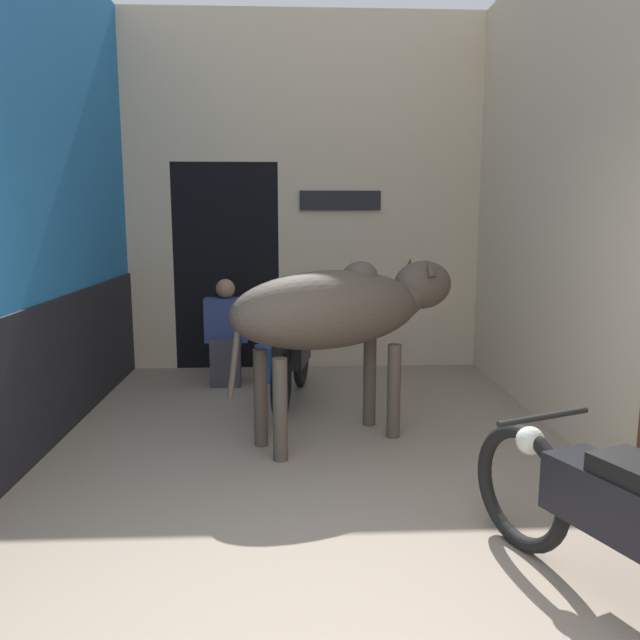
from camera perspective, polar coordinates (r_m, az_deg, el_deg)
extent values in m
cube|color=#236BAD|center=(5.19, -25.71, 11.25)|extent=(0.18, 5.09, 4.07)
cube|color=black|center=(5.29, -23.58, -4.69)|extent=(0.03, 5.09, 1.14)
cube|color=beige|center=(7.56, -1.50, 20.47)|extent=(4.11, 0.18, 1.66)
cube|color=beige|center=(7.62, -15.08, 4.70)|extent=(0.53, 0.18, 2.41)
cube|color=beige|center=(7.52, 5.28, 4.92)|extent=(2.36, 0.18, 2.41)
cube|color=black|center=(7.84, -8.23, 5.05)|extent=(1.23, 0.90, 2.41)
cube|color=black|center=(7.34, 1.86, 10.87)|extent=(0.94, 0.03, 0.22)
cube|color=beige|center=(5.32, 23.50, 11.33)|extent=(0.18, 5.09, 4.07)
ellipsoid|color=#4C4238|center=(4.86, 0.80, 0.97)|extent=(1.76, 1.31, 0.61)
ellipsoid|color=#4C4238|center=(4.98, 3.69, 4.07)|extent=(0.38, 0.36, 0.23)
cylinder|color=#4C4238|center=(5.27, 7.97, 2.07)|extent=(0.49, 0.44, 0.40)
ellipsoid|color=#4C4238|center=(5.35, 9.36, 3.20)|extent=(0.65, 0.55, 0.41)
cylinder|color=#4C4238|center=(4.57, -7.76, -2.78)|extent=(0.15, 0.10, 0.70)
cylinder|color=#4C4238|center=(5.41, 4.56, -5.60)|extent=(0.11, 0.11, 0.78)
cylinder|color=#4C4238|center=(5.13, 6.77, -6.48)|extent=(0.11, 0.11, 0.78)
cylinder|color=#4C4238|center=(4.94, -5.45, -7.09)|extent=(0.11, 0.11, 0.78)
cylinder|color=#4C4238|center=(4.63, -3.66, -8.20)|extent=(0.11, 0.11, 0.78)
cone|color=#473D33|center=(5.42, 8.11, 4.93)|extent=(0.12, 0.15, 0.17)
cone|color=#473D33|center=(5.20, 10.01, 4.69)|extent=(0.12, 0.15, 0.17)
torus|color=black|center=(3.65, 17.90, -14.35)|extent=(0.33, 0.67, 0.69)
cube|color=black|center=(3.19, 25.56, -14.76)|extent=(0.50, 0.72, 0.28)
cylinder|color=black|center=(3.41, 19.78, -8.35)|extent=(0.55, 0.24, 0.03)
sphere|color=silver|center=(3.51, 18.67, -10.40)|extent=(0.15, 0.15, 0.15)
torus|color=black|center=(5.55, -3.54, -5.71)|extent=(0.19, 0.68, 0.68)
torus|color=black|center=(6.62, -1.74, -3.20)|extent=(0.19, 0.68, 0.68)
cube|color=black|center=(6.05, -2.57, -2.69)|extent=(0.38, 0.66, 0.28)
cube|color=black|center=(5.85, -2.86, -1.30)|extent=(0.34, 0.53, 0.09)
cylinder|color=black|center=(6.42, -1.93, 0.32)|extent=(0.58, 0.13, 0.03)
sphere|color=silver|center=(6.53, -1.81, -0.90)|extent=(0.15, 0.15, 0.15)
cube|color=#3D3842|center=(6.71, -8.61, -4.34)|extent=(0.32, 0.14, 0.40)
cube|color=#3D3842|center=(6.75, -8.59, -2.08)|extent=(0.32, 0.32, 0.11)
cube|color=navy|center=(6.77, -8.57, 0.01)|extent=(0.45, 0.20, 0.47)
sphere|color=#937051|center=(6.73, -8.64, 2.86)|extent=(0.20, 0.20, 0.20)
cylinder|color=#2856B2|center=(6.85, -4.78, -4.15)|extent=(0.20, 0.20, 0.37)
cylinder|color=#2856B2|center=(6.80, -4.80, -2.49)|extent=(0.29, 0.29, 0.04)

